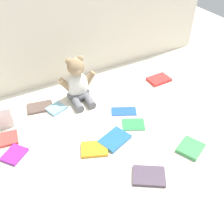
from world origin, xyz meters
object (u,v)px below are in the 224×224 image
object	(u,v)px
book_case_4	(191,148)
book_case_5	(124,111)
book_case_10	(56,109)
book_case_2	(3,140)
book_case_7	(114,86)
book_case_12	(133,124)
book_case_1	(14,154)
book_case_11	(4,119)
book_case_3	(40,107)
book_case_0	(94,149)
book_case_9	(159,79)
book_case_8	(115,139)
teddy_bear	(78,84)
book_case_6	(149,176)

from	to	relation	value
book_case_4	book_case_5	bearing A→B (deg)	174.45
book_case_10	book_case_2	bearing A→B (deg)	-90.48
book_case_2	book_case_7	bearing A→B (deg)	110.76
book_case_7	book_case_12	world-z (taller)	book_case_12
book_case_1	book_case_5	size ratio (longest dim) A/B	0.76
book_case_7	book_case_11	distance (m)	0.66
book_case_2	book_case_3	xyz separation A→B (m)	(0.23, 0.16, -0.00)
book_case_0	book_case_7	bearing A→B (deg)	-16.55
book_case_12	book_case_9	bearing A→B (deg)	154.20
book_case_10	book_case_11	bearing A→B (deg)	-104.98
book_case_11	book_case_12	xyz separation A→B (m)	(0.57, -0.28, -0.05)
book_case_1	book_case_3	world-z (taller)	same
book_case_2	book_case_10	bearing A→B (deg)	117.07
book_case_8	book_case_12	xyz separation A→B (m)	(0.14, 0.05, -0.00)
book_case_11	book_case_7	bearing A→B (deg)	13.94
teddy_bear	book_case_1	xyz separation A→B (m)	(-0.42, -0.26, -0.09)
book_case_5	book_case_12	size ratio (longest dim) A/B	1.19
book_case_5	book_case_10	size ratio (longest dim) A/B	1.44
book_case_2	book_case_9	world-z (taller)	book_case_9
book_case_3	book_case_11	bearing A→B (deg)	121.65
book_case_8	book_case_12	world-z (taller)	book_case_8
book_case_10	book_case_12	size ratio (longest dim) A/B	0.82
book_case_2	book_case_3	size ratio (longest dim) A/B	1.03
teddy_bear	book_case_7	size ratio (longest dim) A/B	2.05
book_case_6	book_case_12	size ratio (longest dim) A/B	1.19
teddy_bear	book_case_5	bearing A→B (deg)	-50.95
teddy_bear	book_case_9	bearing A→B (deg)	-4.90
book_case_1	book_case_6	size ratio (longest dim) A/B	0.76
book_case_10	book_case_7	bearing A→B (deg)	78.03
book_case_5	book_case_0	bearing A→B (deg)	-29.78
book_case_5	book_case_8	distance (m)	0.22
teddy_bear	book_case_12	xyz separation A→B (m)	(0.16, -0.34, -0.09)
book_case_6	book_case_8	xyz separation A→B (m)	(-0.02, 0.25, 0.00)
book_case_9	book_case_12	bearing A→B (deg)	125.18
book_case_2	book_case_6	size ratio (longest dim) A/B	1.03
teddy_bear	book_case_6	size ratio (longest dim) A/B	1.91
book_case_6	book_case_0	bearing A→B (deg)	61.45
book_case_11	teddy_bear	bearing A→B (deg)	15.91
book_case_7	book_case_3	bearing A→B (deg)	106.19
teddy_bear	book_case_10	xyz separation A→B (m)	(-0.15, -0.04, -0.09)
book_case_9	book_case_11	size ratio (longest dim) A/B	1.12
book_case_12	book_case_4	bearing A→B (deg)	55.31
book_case_5	book_case_6	xyz separation A→B (m)	(-0.12, -0.41, 0.00)
book_case_0	book_case_11	size ratio (longest dim) A/B	1.01
book_case_9	book_case_6	bearing A→B (deg)	138.68
book_case_10	book_case_12	world-z (taller)	book_case_10
book_case_3	book_case_5	world-z (taller)	book_case_3
teddy_bear	book_case_7	bearing A→B (deg)	5.33
book_case_0	book_case_9	bearing A→B (deg)	-39.37
book_case_3	book_case_8	bearing A→B (deg)	-138.93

